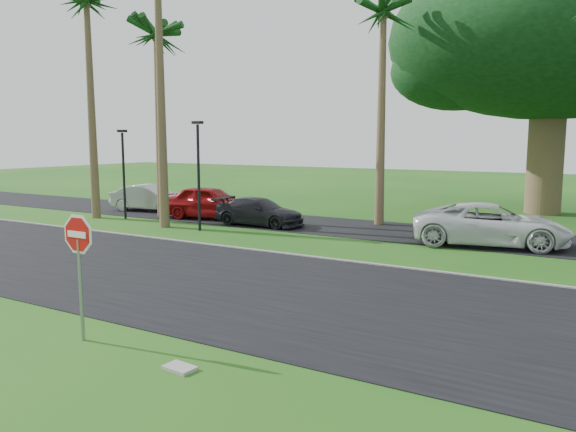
{
  "coord_description": "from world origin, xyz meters",
  "views": [
    {
      "loc": [
        9.28,
        -10.05,
        3.9
      ],
      "look_at": [
        1.56,
        3.1,
        1.8
      ],
      "focal_mm": 35.0,
      "sensor_mm": 36.0,
      "label": 1
    }
  ],
  "objects_px": {
    "car_silver": "(150,198)",
    "car_dark": "(259,212)",
    "car_minivan": "(491,225)",
    "stop_sign_near": "(79,251)",
    "car_red": "(210,203)"
  },
  "relations": [
    {
      "from": "car_dark",
      "to": "car_minivan",
      "type": "relative_size",
      "value": 0.77
    },
    {
      "from": "car_silver",
      "to": "car_dark",
      "type": "distance_m",
      "value": 8.03
    },
    {
      "from": "car_minivan",
      "to": "car_dark",
      "type": "bearing_deg",
      "value": 80.29
    },
    {
      "from": "car_dark",
      "to": "car_minivan",
      "type": "xyz_separation_m",
      "value": [
        9.98,
        0.27,
        0.15
      ]
    },
    {
      "from": "car_red",
      "to": "car_minivan",
      "type": "distance_m",
      "value": 13.3
    },
    {
      "from": "stop_sign_near",
      "to": "car_dark",
      "type": "relative_size",
      "value": 0.62
    },
    {
      "from": "car_red",
      "to": "car_dark",
      "type": "height_order",
      "value": "car_red"
    },
    {
      "from": "car_silver",
      "to": "car_red",
      "type": "distance_m",
      "value": 4.66
    },
    {
      "from": "car_red",
      "to": "car_dark",
      "type": "xyz_separation_m",
      "value": [
        3.32,
        -0.6,
        -0.19
      ]
    },
    {
      "from": "car_silver",
      "to": "car_minivan",
      "type": "xyz_separation_m",
      "value": [
        17.91,
        -1.02,
        0.06
      ]
    },
    {
      "from": "stop_sign_near",
      "to": "car_silver",
      "type": "height_order",
      "value": "stop_sign_near"
    },
    {
      "from": "car_minivan",
      "to": "stop_sign_near",
      "type": "bearing_deg",
      "value": 149.69
    },
    {
      "from": "car_minivan",
      "to": "car_red",
      "type": "bearing_deg",
      "value": 77.31
    },
    {
      "from": "car_silver",
      "to": "car_dark",
      "type": "bearing_deg",
      "value": -110.67
    },
    {
      "from": "car_silver",
      "to": "car_minivan",
      "type": "height_order",
      "value": "car_minivan"
    }
  ]
}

